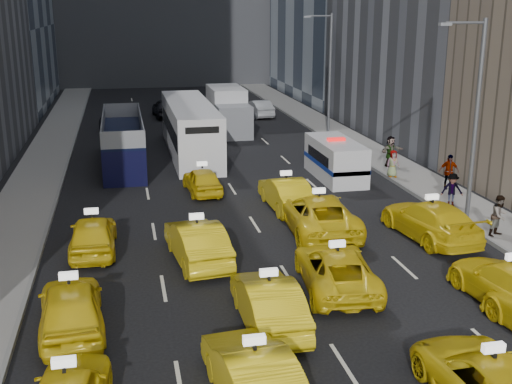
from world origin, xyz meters
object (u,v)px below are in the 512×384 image
(nypd_van, at_px, (335,160))
(city_bus, at_px, (190,129))
(double_decker, at_px, (123,141))
(box_truck, at_px, (228,111))

(nypd_van, relative_size, city_bus, 0.41)
(city_bus, bearing_deg, nypd_van, -51.34)
(double_decker, xyz_separation_m, box_truck, (8.11, 9.46, 0.16))
(box_truck, bearing_deg, nypd_van, -69.17)
(double_decker, height_order, city_bus, city_bus)
(city_bus, height_order, box_truck, city_bus)
(nypd_van, bearing_deg, city_bus, 132.63)
(box_truck, bearing_deg, double_decker, -123.21)
(city_bus, xyz_separation_m, box_truck, (3.74, 7.12, -0.02))
(double_decker, distance_m, box_truck, 12.46)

